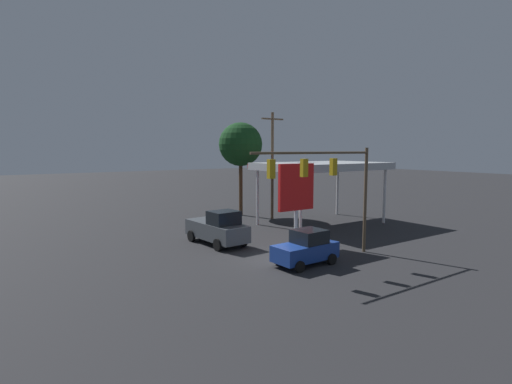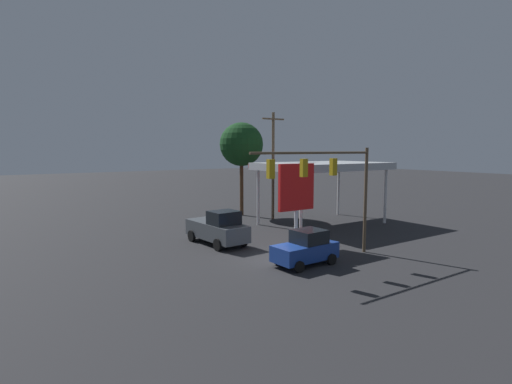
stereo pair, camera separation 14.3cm
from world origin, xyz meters
name	(u,v)px [view 2 (the right image)]	position (x,y,z in m)	size (l,w,h in m)	color
ground_plane	(275,259)	(0.00, 0.00, 0.00)	(200.00, 200.00, 0.00)	#262628
traffic_signal_assembly	(327,176)	(-2.40, 1.75, 4.95)	(8.77, 0.43, 6.59)	brown
utility_pole	(273,163)	(-8.16, -11.23, 5.21)	(2.40, 0.26, 9.85)	brown
gas_station_canopy	(323,167)	(-10.21, -6.79, 4.99)	(10.89, 6.89, 5.35)	#B2B7BC
price_sign	(296,189)	(-2.91, -1.58, 3.87)	(2.83, 0.27, 5.57)	silver
hatchback_crossing	(306,248)	(-0.82, 1.81, 0.95)	(3.86, 2.07, 1.97)	navy
pickup_parked	(218,228)	(0.96, -5.22, 1.11)	(2.56, 5.33, 2.40)	#474C51
street_tree	(241,145)	(-6.87, -14.67, 6.94)	(4.24, 4.24, 9.10)	#4C331E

